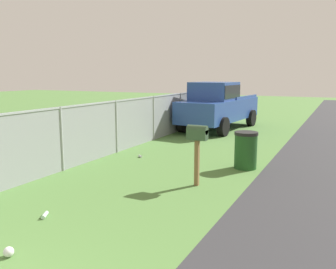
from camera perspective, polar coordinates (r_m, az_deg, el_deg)
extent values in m
cube|color=brown|center=(7.89, 4.61, -4.50)|extent=(0.09, 0.09, 1.02)
cube|color=#334C33|center=(7.76, 4.68, -0.04)|extent=(0.20, 0.44, 0.22)
cylinder|color=#334C33|center=(7.74, 4.69, 0.77)|extent=(0.20, 0.44, 0.20)
cube|color=red|center=(7.85, 4.98, 0.56)|extent=(0.02, 0.04, 0.18)
cube|color=#284793|center=(16.11, 8.16, 3.99)|extent=(5.24, 2.29, 0.90)
cube|color=#284793|center=(15.49, 7.33, 6.87)|extent=(1.88, 1.84, 0.76)
cube|color=black|center=(15.49, 7.33, 6.87)|extent=(1.83, 1.87, 0.53)
cube|color=#284793|center=(16.81, 12.38, 5.84)|extent=(2.64, 0.32, 0.12)
cube|color=#284793|center=(17.43, 7.13, 6.11)|extent=(2.64, 0.32, 0.12)
cylinder|color=black|center=(14.28, 8.79, 1.24)|extent=(0.78, 0.33, 0.76)
cylinder|color=black|center=(15.07, 2.37, 1.78)|extent=(0.78, 0.33, 0.76)
cylinder|color=black|center=(17.40, 13.10, 2.59)|extent=(0.78, 0.33, 0.76)
cylinder|color=black|center=(18.06, 7.59, 3.01)|extent=(0.78, 0.33, 0.76)
cylinder|color=#1E4C1E|center=(9.51, 12.25, -2.69)|extent=(0.58, 0.58, 0.88)
cylinder|color=black|center=(9.42, 12.35, 0.17)|extent=(0.60, 0.60, 0.08)
cylinder|color=#9EA3A8|center=(9.38, -16.58, -0.70)|extent=(0.07, 0.07, 1.64)
cylinder|color=#9EA3A8|center=(11.24, -8.23, 1.26)|extent=(0.07, 0.07, 1.64)
cylinder|color=#9EA3A8|center=(13.27, -2.33, 2.62)|extent=(0.07, 0.07, 1.64)
cylinder|color=#9EA3A8|center=(15.42, 1.96, 3.60)|extent=(0.07, 0.07, 1.64)
cylinder|color=#9EA3A8|center=(17.64, 5.20, 4.32)|extent=(0.07, 0.07, 1.64)
cylinder|color=#9EA3A8|center=(19.90, 7.71, 4.87)|extent=(0.07, 0.07, 1.64)
cube|color=#9EA3A8|center=(12.16, -5.09, 5.68)|extent=(16.88, 0.04, 0.04)
cube|color=gray|center=(12.24, -5.04, 2.00)|extent=(16.88, 0.01, 1.64)
cylinder|color=#B2D8BF|center=(6.66, -19.01, -12.03)|extent=(0.23, 0.17, 0.07)
sphere|color=silver|center=(5.50, -24.03, -16.69)|extent=(0.14, 0.14, 0.14)
cylinder|color=silver|center=(10.62, -4.45, -3.47)|extent=(0.11, 0.14, 0.07)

